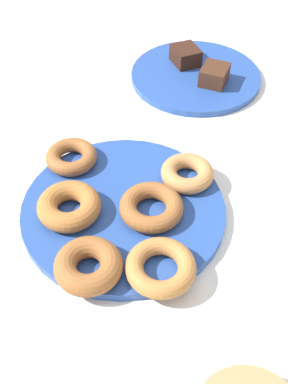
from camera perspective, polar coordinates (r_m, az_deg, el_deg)
name	(u,v)px	position (r m, az deg, el deg)	size (l,w,h in m)	color
ground_plane	(124,213)	(0.69, -2.49, -2.50)	(2.40, 2.40, 0.00)	white
donut_plate	(123,209)	(0.69, -2.51, -2.12)	(0.30, 0.30, 0.01)	#284C9E
donut_0	(151,207)	(0.66, 0.89, -1.83)	(0.09, 0.09, 0.02)	#995B2D
donut_1	(71,157)	(0.75, -8.79, 4.24)	(0.08, 0.08, 0.02)	#995B2D
donut_2	(69,206)	(0.67, -9.06, -1.70)	(0.09, 0.09, 0.03)	#AD6B33
donut_3	(187,173)	(0.71, 5.25, 2.29)	(0.08, 0.08, 0.02)	#C6844C
donut_4	(161,267)	(0.60, 2.02, -9.09)	(0.09, 0.09, 0.02)	#BC7A3D
donut_5	(88,266)	(0.60, -6.76, -8.84)	(0.09, 0.09, 0.03)	#995B2D
cake_plate	(195,76)	(0.96, 6.26, 13.81)	(0.25, 0.25, 0.01)	#284C9E
brownie_near	(186,55)	(0.98, 5.05, 16.15)	(0.05, 0.05, 0.03)	#381E14
brownie_far	(214,75)	(0.93, 8.52, 13.85)	(0.05, 0.05, 0.03)	#472819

